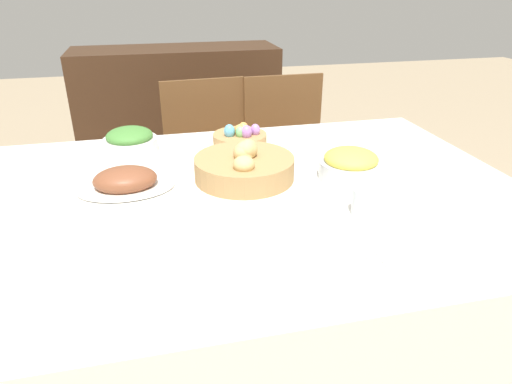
{
  "coord_description": "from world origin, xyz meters",
  "views": [
    {
      "loc": [
        -0.26,
        -1.2,
        1.37
      ],
      "look_at": [
        0.0,
        -0.09,
        0.82
      ],
      "focal_mm": 32.0,
      "sensor_mm": 36.0,
      "label": 1
    }
  ],
  "objects_px": {
    "dinner_plate": "(299,261)",
    "drinking_cup": "(366,202)",
    "knife": "(364,253)",
    "chair_far_right": "(289,158)",
    "pineapple_bowl": "(351,165)",
    "chair_far_center": "(211,165)",
    "fork": "(231,271)",
    "ham_platter": "(125,181)",
    "bread_basket": "(244,166)",
    "green_salad_bowl": "(130,141)",
    "butter_dish": "(173,228)",
    "spoon": "(376,251)",
    "egg_basket": "(240,136)",
    "sideboard": "(180,120)"
  },
  "relations": [
    {
      "from": "spoon",
      "to": "knife",
      "type": "bearing_deg",
      "value": -178.63
    },
    {
      "from": "chair_far_center",
      "to": "knife",
      "type": "height_order",
      "value": "chair_far_center"
    },
    {
      "from": "chair_far_right",
      "to": "egg_basket",
      "type": "height_order",
      "value": "chair_far_right"
    },
    {
      "from": "ham_platter",
      "to": "drinking_cup",
      "type": "bearing_deg",
      "value": -26.61
    },
    {
      "from": "chair_far_center",
      "to": "spoon",
      "type": "xyz_separation_m",
      "value": [
        0.21,
        -1.31,
        0.29
      ]
    },
    {
      "from": "pineapple_bowl",
      "to": "fork",
      "type": "bearing_deg",
      "value": -138.16
    },
    {
      "from": "sideboard",
      "to": "egg_basket",
      "type": "bearing_deg",
      "value": -84.32
    },
    {
      "from": "dinner_plate",
      "to": "ham_platter",
      "type": "bearing_deg",
      "value": 128.24
    },
    {
      "from": "knife",
      "to": "ham_platter",
      "type": "bearing_deg",
      "value": 136.54
    },
    {
      "from": "chair_far_right",
      "to": "butter_dish",
      "type": "relative_size",
      "value": 7.86
    },
    {
      "from": "chair_far_right",
      "to": "green_salad_bowl",
      "type": "bearing_deg",
      "value": -147.36
    },
    {
      "from": "bread_basket",
      "to": "fork",
      "type": "xyz_separation_m",
      "value": [
        -0.13,
        -0.48,
        -0.04
      ]
    },
    {
      "from": "green_salad_bowl",
      "to": "pineapple_bowl",
      "type": "height_order",
      "value": "pineapple_bowl"
    },
    {
      "from": "green_salad_bowl",
      "to": "knife",
      "type": "distance_m",
      "value": 0.97
    },
    {
      "from": "bread_basket",
      "to": "pineapple_bowl",
      "type": "bearing_deg",
      "value": -12.73
    },
    {
      "from": "butter_dish",
      "to": "bread_basket",
      "type": "bearing_deg",
      "value": 50.01
    },
    {
      "from": "dinner_plate",
      "to": "fork",
      "type": "bearing_deg",
      "value": 180.0
    },
    {
      "from": "chair_far_center",
      "to": "dinner_plate",
      "type": "relative_size",
      "value": 3.41
    },
    {
      "from": "egg_basket",
      "to": "ham_platter",
      "type": "distance_m",
      "value": 0.53
    },
    {
      "from": "chair_far_right",
      "to": "egg_basket",
      "type": "xyz_separation_m",
      "value": [
        -0.36,
        -0.5,
        0.31
      ]
    },
    {
      "from": "chair_far_center",
      "to": "sideboard",
      "type": "xyz_separation_m",
      "value": [
        -0.09,
        0.91,
        -0.02
      ]
    },
    {
      "from": "knife",
      "to": "spoon",
      "type": "xyz_separation_m",
      "value": [
        0.03,
        0.0,
        0.0
      ]
    },
    {
      "from": "bread_basket",
      "to": "green_salad_bowl",
      "type": "height_order",
      "value": "bread_basket"
    },
    {
      "from": "egg_basket",
      "to": "knife",
      "type": "distance_m",
      "value": 0.82
    },
    {
      "from": "egg_basket",
      "to": "dinner_plate",
      "type": "distance_m",
      "value": 0.82
    },
    {
      "from": "green_salad_bowl",
      "to": "spoon",
      "type": "height_order",
      "value": "green_salad_bowl"
    },
    {
      "from": "chair_far_center",
      "to": "chair_far_right",
      "type": "distance_m",
      "value": 0.41
    },
    {
      "from": "dinner_plate",
      "to": "drinking_cup",
      "type": "xyz_separation_m",
      "value": [
        0.24,
        0.18,
        0.03
      ]
    },
    {
      "from": "chair_far_center",
      "to": "dinner_plate",
      "type": "bearing_deg",
      "value": -92.51
    },
    {
      "from": "knife",
      "to": "drinking_cup",
      "type": "height_order",
      "value": "drinking_cup"
    },
    {
      "from": "chair_far_right",
      "to": "spoon",
      "type": "distance_m",
      "value": 1.36
    },
    {
      "from": "chair_far_center",
      "to": "dinner_plate",
      "type": "xyz_separation_m",
      "value": [
        0.02,
        -1.31,
        0.29
      ]
    },
    {
      "from": "knife",
      "to": "butter_dish",
      "type": "distance_m",
      "value": 0.46
    },
    {
      "from": "dinner_plate",
      "to": "drinking_cup",
      "type": "relative_size",
      "value": 3.5
    },
    {
      "from": "green_salad_bowl",
      "to": "fork",
      "type": "distance_m",
      "value": 0.84
    },
    {
      "from": "chair_far_right",
      "to": "egg_basket",
      "type": "bearing_deg",
      "value": -126.25
    },
    {
      "from": "egg_basket",
      "to": "butter_dish",
      "type": "relative_size",
      "value": 1.79
    },
    {
      "from": "sideboard",
      "to": "spoon",
      "type": "distance_m",
      "value": 2.26
    },
    {
      "from": "egg_basket",
      "to": "fork",
      "type": "relative_size",
      "value": 1.17
    },
    {
      "from": "pineapple_bowl",
      "to": "sideboard",
      "type": "bearing_deg",
      "value": 102.75
    },
    {
      "from": "chair_far_right",
      "to": "pineapple_bowl",
      "type": "height_order",
      "value": "chair_far_right"
    },
    {
      "from": "green_salad_bowl",
      "to": "butter_dish",
      "type": "relative_size",
      "value": 1.7
    },
    {
      "from": "sideboard",
      "to": "knife",
      "type": "relative_size",
      "value": 7.43
    },
    {
      "from": "dinner_plate",
      "to": "fork",
      "type": "distance_m",
      "value": 0.16
    },
    {
      "from": "knife",
      "to": "butter_dish",
      "type": "height_order",
      "value": "butter_dish"
    },
    {
      "from": "chair_far_right",
      "to": "spoon",
      "type": "relative_size",
      "value": 5.13
    },
    {
      "from": "chair_far_center",
      "to": "sideboard",
      "type": "distance_m",
      "value": 0.91
    },
    {
      "from": "chair_far_center",
      "to": "butter_dish",
      "type": "height_order",
      "value": "chair_far_center"
    },
    {
      "from": "dinner_plate",
      "to": "chair_far_right",
      "type": "bearing_deg",
      "value": 73.63
    },
    {
      "from": "sideboard",
      "to": "fork",
      "type": "xyz_separation_m",
      "value": [
        -0.05,
        -2.22,
        0.31
      ]
    }
  ]
}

